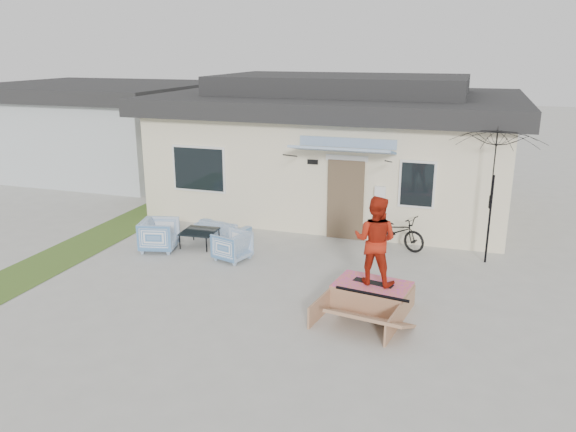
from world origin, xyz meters
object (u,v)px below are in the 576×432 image
(patio_umbrella, at_px, (492,190))
(coffee_table, at_px, (200,238))
(skater, at_px, (375,239))
(armchair_left, at_px, (159,233))
(loveseat, at_px, (223,225))
(bicycle, at_px, (396,227))
(armchair_right, at_px, (232,244))
(skateboard, at_px, (373,282))
(skate_ramp, at_px, (372,295))

(patio_umbrella, bearing_deg, coffee_table, -171.32)
(skater, bearing_deg, armchair_left, -8.12)
(loveseat, xyz_separation_m, skater, (4.58, -3.04, 1.09))
(patio_umbrella, bearing_deg, bicycle, 169.68)
(armchair_right, distance_m, skateboard, 3.92)
(loveseat, bearing_deg, armchair_left, 67.50)
(armchair_right, relative_size, patio_umbrella, 0.29)
(skate_ramp, bearing_deg, bicycle, 99.53)
(loveseat, bearing_deg, bicycle, -161.82)
(skate_ramp, bearing_deg, skateboard, 90.00)
(loveseat, relative_size, patio_umbrella, 0.58)
(armchair_right, distance_m, skate_ramp, 3.93)
(patio_umbrella, relative_size, skate_ramp, 1.38)
(armchair_right, height_order, coffee_table, armchair_right)
(armchair_right, xyz_separation_m, skateboard, (3.63, -1.48, 0.12))
(armchair_left, relative_size, patio_umbrella, 0.33)
(bicycle, bearing_deg, skateboard, -154.75)
(armchair_right, xyz_separation_m, skate_ramp, (3.62, -1.53, -0.14))
(skateboard, bearing_deg, skater, 0.00)
(loveseat, bearing_deg, skater, 158.06)
(armchair_right, xyz_separation_m, bicycle, (3.57, 2.08, 0.15))
(loveseat, bearing_deg, skateboard, 158.06)
(patio_umbrella, bearing_deg, armchair_right, -163.64)
(armchair_left, xyz_separation_m, bicycle, (5.55, 2.03, 0.09))
(armchair_left, bearing_deg, patio_umbrella, -91.70)
(coffee_table, height_order, skateboard, skateboard)
(coffee_table, xyz_separation_m, bicycle, (4.74, 1.45, 0.32))
(skate_ramp, xyz_separation_m, skater, (0.01, 0.05, 1.15))
(skateboard, bearing_deg, armchair_right, 169.94)
(armchair_left, xyz_separation_m, armchair_right, (1.98, -0.05, -0.06))
(bicycle, relative_size, skate_ramp, 0.87)
(coffee_table, distance_m, skate_ramp, 5.26)
(armchair_right, bearing_deg, skater, 84.05)
(skater, bearing_deg, patio_umbrella, -116.59)
(coffee_table, bearing_deg, armchair_right, -28.24)
(loveseat, xyz_separation_m, patio_umbrella, (6.69, 0.12, 1.45))
(skateboard, xyz_separation_m, skater, (0.00, 0.00, 0.89))
(skateboard, bearing_deg, patio_umbrella, 68.44)
(armchair_left, xyz_separation_m, skater, (5.61, -1.53, 0.95))
(bicycle, relative_size, skater, 0.95)
(bicycle, height_order, skater, skater)
(armchair_right, height_order, skate_ramp, armchair_right)
(bicycle, bearing_deg, skater, -154.75)
(armchair_right, bearing_deg, bicycle, 136.50)
(loveseat, relative_size, skateboard, 1.90)
(armchair_right, bearing_deg, armchair_left, -75.10)
(armchair_left, bearing_deg, loveseat, -47.82)
(coffee_table, height_order, patio_umbrella, patio_umbrella)
(armchair_right, height_order, bicycle, bicycle)
(loveseat, height_order, patio_umbrella, patio_umbrella)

